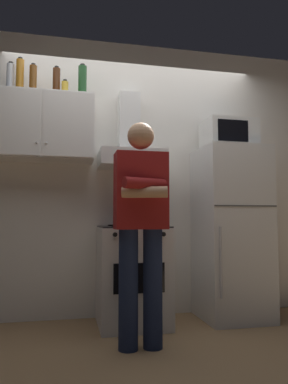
{
  "coord_description": "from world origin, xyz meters",
  "views": [
    {
      "loc": [
        -0.63,
        -2.95,
        0.91
      ],
      "look_at": [
        0.0,
        0.0,
        1.15
      ],
      "focal_mm": 33.89,
      "sensor_mm": 36.0,
      "label": 1
    }
  ],
  "objects_px": {
    "range_hood": "(130,148)",
    "bottle_spice_jar": "(65,89)",
    "refrigerator": "(231,232)",
    "bottle_rum_dark": "(56,82)",
    "microwave": "(229,135)",
    "stove_oven": "(133,275)",
    "bottle_vodka_clear": "(10,79)",
    "cooking_pot": "(150,218)",
    "person_standing": "(141,222)",
    "bottle_wine_green": "(82,81)",
    "bottle_beer_brown": "(33,79)",
    "bottle_liquor_amber": "(20,76)",
    "upper_cabinet": "(43,127)"
  },
  "relations": [
    {
      "from": "range_hood",
      "to": "bottle_rum_dark",
      "type": "bearing_deg",
      "value": 178.39
    },
    {
      "from": "upper_cabinet",
      "to": "bottle_beer_brown",
      "type": "xyz_separation_m",
      "value": [
        -0.09,
        -0.03,
        0.43
      ]
    },
    {
      "from": "bottle_rum_dark",
      "to": "bottle_wine_green",
      "type": "distance_m",
      "value": 0.24
    },
    {
      "from": "stove_oven",
      "to": "range_hood",
      "type": "height_order",
      "value": "range_hood"
    },
    {
      "from": "refrigerator",
      "to": "microwave",
      "type": "bearing_deg",
      "value": 90.9
    },
    {
      "from": "cooking_pot",
      "to": "refrigerator",
      "type": "bearing_deg",
      "value": 8.32
    },
    {
      "from": "cooking_pot",
      "to": "bottle_beer_brown",
      "type": "distance_m",
      "value": 1.63
    },
    {
      "from": "bottle_liquor_amber",
      "to": "bottle_wine_green",
      "type": "height_order",
      "value": "bottle_liquor_amber"
    },
    {
      "from": "person_standing",
      "to": "bottle_spice_jar",
      "type": "relative_size",
      "value": 10.82
    },
    {
      "from": "stove_oven",
      "to": "cooking_pot",
      "type": "bearing_deg",
      "value": -42.49
    },
    {
      "from": "bottle_beer_brown",
      "to": "bottle_vodka_clear",
      "type": "bearing_deg",
      "value": 162.63
    },
    {
      "from": "upper_cabinet",
      "to": "bottle_liquor_amber",
      "type": "distance_m",
      "value": 0.5
    },
    {
      "from": "refrigerator",
      "to": "cooking_pot",
      "type": "bearing_deg",
      "value": -171.68
    },
    {
      "from": "stove_oven",
      "to": "bottle_liquor_amber",
      "type": "bearing_deg",
      "value": 173.38
    },
    {
      "from": "refrigerator",
      "to": "bottle_wine_green",
      "type": "relative_size",
      "value": 5.28
    },
    {
      "from": "range_hood",
      "to": "bottle_spice_jar",
      "type": "relative_size",
      "value": 4.95
    },
    {
      "from": "stove_oven",
      "to": "bottle_vodka_clear",
      "type": "xyz_separation_m",
      "value": [
        -1.1,
        0.16,
        1.76
      ]
    },
    {
      "from": "bottle_beer_brown",
      "to": "bottle_wine_green",
      "type": "distance_m",
      "value": 0.44
    },
    {
      "from": "bottle_rum_dark",
      "to": "bottle_liquor_amber",
      "type": "bearing_deg",
      "value": -174.82
    },
    {
      "from": "bottle_liquor_amber",
      "to": "bottle_beer_brown",
      "type": "bearing_deg",
      "value": -11.86
    },
    {
      "from": "bottle_rum_dark",
      "to": "stove_oven",
      "type": "bearing_deg",
      "value": -11.91
    },
    {
      "from": "refrigerator",
      "to": "person_standing",
      "type": "distance_m",
      "value": 1.17
    },
    {
      "from": "bottle_beer_brown",
      "to": "bottle_wine_green",
      "type": "relative_size",
      "value": 0.89
    },
    {
      "from": "microwave",
      "to": "range_hood",
      "type": "bearing_deg",
      "value": 173.54
    },
    {
      "from": "upper_cabinet",
      "to": "refrigerator",
      "type": "height_order",
      "value": "upper_cabinet"
    },
    {
      "from": "bottle_liquor_amber",
      "to": "microwave",
      "type": "bearing_deg",
      "value": -2.87
    },
    {
      "from": "refrigerator",
      "to": "bottle_rum_dark",
      "type": "height_order",
      "value": "bottle_rum_dark"
    },
    {
      "from": "bottle_rum_dark",
      "to": "bottle_spice_jar",
      "type": "bearing_deg",
      "value": -21.54
    },
    {
      "from": "range_hood",
      "to": "microwave",
      "type": "xyz_separation_m",
      "value": [
        0.95,
        -0.11,
        0.14
      ]
    },
    {
      "from": "cooking_pot",
      "to": "bottle_vodka_clear",
      "type": "bearing_deg",
      "value": 167.36
    },
    {
      "from": "microwave",
      "to": "bottle_spice_jar",
      "type": "relative_size",
      "value": 3.17
    },
    {
      "from": "microwave",
      "to": "person_standing",
      "type": "height_order",
      "value": "microwave"
    },
    {
      "from": "range_hood",
      "to": "bottle_rum_dark",
      "type": "height_order",
      "value": "bottle_rum_dark"
    },
    {
      "from": "range_hood",
      "to": "bottle_liquor_amber",
      "type": "xyz_separation_m",
      "value": [
        -1.01,
        -0.01,
        0.61
      ]
    },
    {
      "from": "refrigerator",
      "to": "bottle_wine_green",
      "type": "height_order",
      "value": "bottle_wine_green"
    },
    {
      "from": "upper_cabinet",
      "to": "bottle_rum_dark",
      "type": "distance_m",
      "value": 0.45
    },
    {
      "from": "upper_cabinet",
      "to": "bottle_beer_brown",
      "type": "bearing_deg",
      "value": -161.12
    },
    {
      "from": "refrigerator",
      "to": "bottle_vodka_clear",
      "type": "xyz_separation_m",
      "value": [
        -2.05,
        0.16,
        1.39
      ]
    },
    {
      "from": "range_hood",
      "to": "refrigerator",
      "type": "xyz_separation_m",
      "value": [
        0.95,
        -0.13,
        -0.8
      ]
    },
    {
      "from": "bottle_spice_jar",
      "to": "stove_oven",
      "type": "bearing_deg",
      "value": -10.62
    },
    {
      "from": "range_hood",
      "to": "stove_oven",
      "type": "bearing_deg",
      "value": -90.0
    },
    {
      "from": "refrigerator",
      "to": "bottle_vodka_clear",
      "type": "height_order",
      "value": "bottle_vodka_clear"
    },
    {
      "from": "range_hood",
      "to": "bottle_liquor_amber",
      "type": "relative_size",
      "value": 2.31
    },
    {
      "from": "range_hood",
      "to": "bottle_wine_green",
      "type": "relative_size",
      "value": 2.48
    },
    {
      "from": "range_hood",
      "to": "bottle_wine_green",
      "type": "distance_m",
      "value": 0.75
    },
    {
      "from": "cooking_pot",
      "to": "bottle_liquor_amber",
      "type": "relative_size",
      "value": 0.96
    },
    {
      "from": "bottle_rum_dark",
      "to": "bottle_vodka_clear",
      "type": "distance_m",
      "value": 0.4
    },
    {
      "from": "upper_cabinet",
      "to": "refrigerator",
      "type": "bearing_deg",
      "value": -4.07
    },
    {
      "from": "bottle_spice_jar",
      "to": "bottle_vodka_clear",
      "type": "bearing_deg",
      "value": 175.17
    },
    {
      "from": "cooking_pot",
      "to": "bottle_wine_green",
      "type": "height_order",
      "value": "bottle_wine_green"
    }
  ]
}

